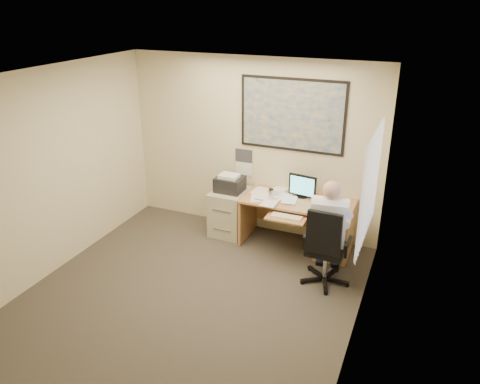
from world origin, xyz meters
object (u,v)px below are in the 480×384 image
at_px(desk, 320,223).
at_px(filing_cabinet, 230,208).
at_px(office_chair, 325,262).
at_px(person, 328,233).

height_order(desk, filing_cabinet, desk).
height_order(office_chair, person, person).
xyz_separation_m(desk, office_chair, (0.28, -0.83, -0.12)).
height_order(filing_cabinet, person, person).
height_order(filing_cabinet, office_chair, office_chair).
relative_size(filing_cabinet, office_chair, 0.90).
xyz_separation_m(office_chair, person, (-0.00, 0.08, 0.38)).
bearing_deg(person, office_chair, -96.11).
distance_m(desk, office_chair, 0.89).
relative_size(desk, filing_cabinet, 1.62).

